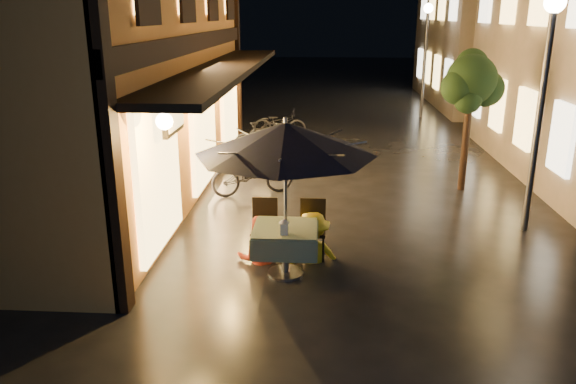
# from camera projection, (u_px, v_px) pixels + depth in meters

# --- Properties ---
(ground) EXTENTS (90.00, 90.00, 0.00)m
(ground) POSITION_uv_depth(u_px,v_px,m) (371.00, 272.00, 8.80)
(ground) COLOR black
(ground) RESTS_ON ground
(west_building) EXTENTS (5.90, 11.40, 7.40)m
(west_building) POSITION_uv_depth(u_px,v_px,m) (91.00, 21.00, 11.82)
(west_building) COLOR #E89443
(west_building) RESTS_ON ground
(east_building_far) EXTENTS (7.30, 10.30, 7.30)m
(east_building_far) POSITION_uv_depth(u_px,v_px,m) (516.00, 18.00, 24.35)
(east_building_far) COLOR tan
(east_building_far) RESTS_ON ground
(street_tree) EXTENTS (1.43, 1.20, 3.15)m
(street_tree) POSITION_uv_depth(u_px,v_px,m) (472.00, 83.00, 12.21)
(street_tree) COLOR black
(street_tree) RESTS_ON ground
(streetlamp_near) EXTENTS (0.36, 0.36, 4.23)m
(streetlamp_near) POSITION_uv_depth(u_px,v_px,m) (546.00, 72.00, 9.63)
(streetlamp_near) COLOR #59595E
(streetlamp_near) RESTS_ON ground
(streetlamp_far) EXTENTS (0.36, 0.36, 4.23)m
(streetlamp_far) POSITION_uv_depth(u_px,v_px,m) (426.00, 40.00, 21.04)
(streetlamp_far) COLOR #59595E
(streetlamp_far) RESTS_ON ground
(cafe_table) EXTENTS (0.99, 0.99, 0.78)m
(cafe_table) POSITION_uv_depth(u_px,v_px,m) (286.00, 239.00, 8.57)
(cafe_table) COLOR #59595E
(cafe_table) RESTS_ON ground
(patio_umbrella) EXTENTS (2.68, 2.68, 2.46)m
(patio_umbrella) POSITION_uv_depth(u_px,v_px,m) (285.00, 139.00, 8.09)
(patio_umbrella) COLOR #59595E
(patio_umbrella) RESTS_ON ground
(cafe_chair_left) EXTENTS (0.42, 0.42, 0.97)m
(cafe_chair_left) POSITION_uv_depth(u_px,v_px,m) (264.00, 224.00, 9.31)
(cafe_chair_left) COLOR black
(cafe_chair_left) RESTS_ON ground
(cafe_chair_right) EXTENTS (0.42, 0.42, 0.97)m
(cafe_chair_right) POSITION_uv_depth(u_px,v_px,m) (313.00, 225.00, 9.26)
(cafe_chair_right) COLOR black
(cafe_chair_right) RESTS_ON ground
(table_lantern) EXTENTS (0.16, 0.16, 0.25)m
(table_lantern) POSITION_uv_depth(u_px,v_px,m) (284.00, 226.00, 8.19)
(table_lantern) COLOR white
(table_lantern) RESTS_ON cafe_table
(person_orange) EXTENTS (0.79, 0.65, 1.48)m
(person_orange) POSITION_uv_depth(u_px,v_px,m) (258.00, 217.00, 9.05)
(person_orange) COLOR red
(person_orange) RESTS_ON ground
(person_yellow) EXTENTS (1.15, 0.86, 1.59)m
(person_yellow) POSITION_uv_depth(u_px,v_px,m) (313.00, 214.00, 9.02)
(person_yellow) COLOR yellow
(person_yellow) RESTS_ON ground
(bicycle_0) EXTENTS (1.98, 1.30, 0.98)m
(bicycle_0) POSITION_uv_depth(u_px,v_px,m) (252.00, 173.00, 12.44)
(bicycle_0) COLOR black
(bicycle_0) RESTS_ON ground
(bicycle_1) EXTENTS (1.62, 0.79, 0.94)m
(bicycle_1) POSITION_uv_depth(u_px,v_px,m) (264.00, 160.00, 13.64)
(bicycle_1) COLOR black
(bicycle_1) RESTS_ON ground
(bicycle_2) EXTENTS (1.95, 1.22, 0.97)m
(bicycle_2) POSITION_uv_depth(u_px,v_px,m) (252.00, 152.00, 14.38)
(bicycle_2) COLOR black
(bicycle_2) RESTS_ON ground
(bicycle_3) EXTENTS (1.75, 0.99, 1.01)m
(bicycle_3) POSITION_uv_depth(u_px,v_px,m) (263.00, 140.00, 15.63)
(bicycle_3) COLOR black
(bicycle_3) RESTS_ON ground
(bicycle_4) EXTENTS (1.90, 0.79, 0.97)m
(bicycle_4) POSITION_uv_depth(u_px,v_px,m) (266.00, 138.00, 15.98)
(bicycle_4) COLOR black
(bicycle_4) RESTS_ON ground
(bicycle_5) EXTENTS (1.49, 0.44, 0.89)m
(bicycle_5) POSITION_uv_depth(u_px,v_px,m) (273.00, 133.00, 16.88)
(bicycle_5) COLOR black
(bicycle_5) RESTS_ON ground
(bicycle_6) EXTENTS (1.73, 0.63, 0.90)m
(bicycle_6) POSITION_uv_depth(u_px,v_px,m) (280.00, 123.00, 18.30)
(bicycle_6) COLOR black
(bicycle_6) RESTS_ON ground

